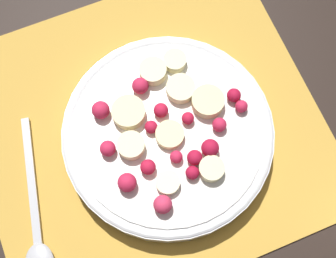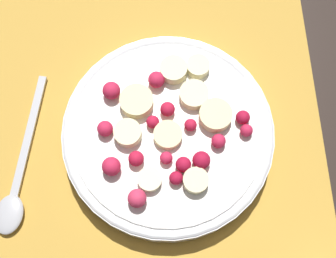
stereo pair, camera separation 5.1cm
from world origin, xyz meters
The scene contains 4 objects.
ground_plane centered at (0.00, 0.00, 0.00)m, with size 3.00×3.00×0.00m, color black.
placemat centered at (0.00, 0.00, 0.00)m, with size 0.40×0.37×0.01m.
fruit_bowl centered at (0.02, -0.02, 0.03)m, with size 0.24×0.24×0.05m.
spoon centered at (-0.16, -0.07, 0.01)m, with size 0.06×0.19×0.01m.
Camera 1 is at (-0.04, -0.17, 0.53)m, focal length 50.00 mm.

